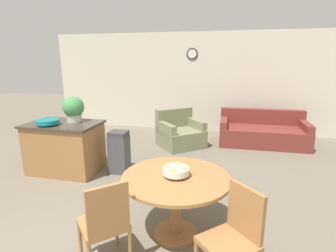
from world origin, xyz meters
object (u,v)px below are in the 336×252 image
(kitchen_island, at_px, (65,147))
(teal_bowl, at_px, (48,122))
(dining_chair_near_right, at_px, (235,234))
(dining_chair_near_left, at_px, (105,221))
(fruit_bowl, at_px, (176,170))
(couch, at_px, (262,132))
(dining_table, at_px, (176,190))
(trash_bin, at_px, (119,152))
(armchair, at_px, (180,134))
(potted_plant, at_px, (74,109))

(kitchen_island, distance_m, teal_bowl, 0.56)
(dining_chair_near_right, bearing_deg, dining_chair_near_left, 50.15)
(fruit_bowl, xyz_separation_m, couch, (1.33, 3.81, -0.52))
(dining_chair_near_right, xyz_separation_m, fruit_bowl, (-0.63, 0.54, 0.29))
(kitchen_island, bearing_deg, dining_chair_near_right, -32.41)
(dining_chair_near_left, xyz_separation_m, teal_bowl, (-1.90, 1.75, 0.45))
(fruit_bowl, relative_size, couch, 0.15)
(dining_table, distance_m, kitchen_island, 2.64)
(dining_table, distance_m, dining_chair_near_right, 0.84)
(trash_bin, bearing_deg, armchair, 65.82)
(dining_table, distance_m, trash_bin, 2.00)
(fruit_bowl, relative_size, armchair, 0.23)
(dining_chair_near_left, relative_size, teal_bowl, 2.44)
(armchair, bearing_deg, fruit_bowl, -120.89)
(teal_bowl, relative_size, trash_bin, 0.49)
(dining_chair_near_left, relative_size, kitchen_island, 0.73)
(dining_chair_near_left, relative_size, armchair, 0.73)
(kitchen_island, distance_m, armchair, 2.56)
(dining_table, bearing_deg, trash_bin, 132.01)
(dining_chair_near_right, xyz_separation_m, kitchen_island, (-2.92, 1.86, -0.05))
(teal_bowl, bearing_deg, fruit_bowl, -24.71)
(trash_bin, height_order, couch, couch)
(fruit_bowl, xyz_separation_m, kitchen_island, (-2.29, 1.31, -0.35))
(potted_plant, distance_m, couch, 4.29)
(couch, bearing_deg, trash_bin, -139.74)
(dining_chair_near_left, bearing_deg, couch, 22.95)
(dining_table, height_order, fruit_bowl, fruit_bowl)
(fruit_bowl, height_order, potted_plant, potted_plant)
(dining_chair_near_left, xyz_separation_m, couch, (1.88, 4.44, -0.23))
(dining_chair_near_left, xyz_separation_m, potted_plant, (-1.60, 2.09, 0.63))
(dining_chair_near_right, distance_m, potted_plant, 3.48)
(potted_plant, xyz_separation_m, trash_bin, (0.82, 0.02, -0.75))
(dining_table, height_order, teal_bowl, teal_bowl)
(fruit_bowl, distance_m, teal_bowl, 2.69)
(dining_table, xyz_separation_m, dining_chair_near_right, (0.63, -0.54, -0.06))
(dining_chair_near_right, distance_m, teal_bowl, 3.52)
(teal_bowl, height_order, armchair, teal_bowl)
(dining_chair_near_left, distance_m, dining_chair_near_right, 1.18)
(kitchen_island, xyz_separation_m, teal_bowl, (-0.15, -0.19, 0.50))
(armchair, bearing_deg, kitchen_island, -173.42)
(fruit_bowl, bearing_deg, armchair, 99.96)
(potted_plant, distance_m, trash_bin, 1.11)
(fruit_bowl, distance_m, armchair, 3.28)
(dining_chair_near_left, bearing_deg, teal_bowl, 93.08)
(kitchen_island, bearing_deg, trash_bin, 9.91)
(kitchen_island, bearing_deg, couch, 34.57)
(dining_table, relative_size, trash_bin, 1.59)
(fruit_bowl, xyz_separation_m, teal_bowl, (-2.44, 1.12, 0.16))
(potted_plant, bearing_deg, fruit_bowl, -34.09)
(dining_chair_near_right, bearing_deg, couch, -53.26)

